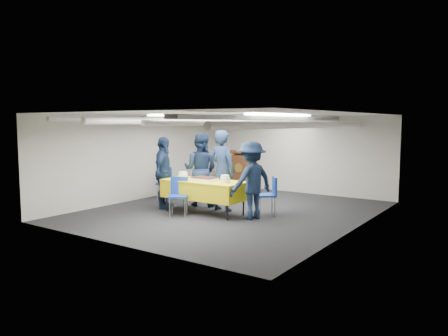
{
  "coord_description": "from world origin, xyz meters",
  "views": [
    {
      "loc": [
        5.71,
        -8.51,
        2.11
      ],
      "look_at": [
        -0.06,
        -0.2,
        1.05
      ],
      "focal_mm": 35.0,
      "sensor_mm": 36.0,
      "label": 1
    }
  ],
  "objects": [
    {
      "name": "ground",
      "position": [
        0.0,
        0.0,
        0.0
      ],
      "size": [
        7.0,
        7.0,
        0.0
      ],
      "primitive_type": "plane",
      "color": "black",
      "rests_on": "ground"
    },
    {
      "name": "podium",
      "position": [
        -1.6,
        3.05,
        0.61
      ],
      "size": [
        0.62,
        0.53,
        1.25
      ],
      "color": "brown",
      "rests_on": "ground"
    },
    {
      "name": "chair_left",
      "position": [
        -2.46,
        0.35,
        0.53
      ],
      "size": [
        0.59,
        0.59,
        0.87
      ],
      "color": "gray",
      "rests_on": "ground"
    },
    {
      "name": "chair_right",
      "position": [
        0.94,
        0.2,
        0.53
      ],
      "size": [
        0.59,
        0.59,
        0.87
      ],
      "color": "gray",
      "rests_on": "ground"
    },
    {
      "name": "room_shell",
      "position": [
        0.09,
        0.41,
        1.81
      ],
      "size": [
        6.0,
        7.0,
        2.3
      ],
      "color": "beige",
      "rests_on": "ground"
    },
    {
      "name": "serving_table",
      "position": [
        -0.38,
        -0.54,
        0.56
      ],
      "size": [
        1.99,
        0.89,
        0.77
      ],
      "color": "black",
      "rests_on": "ground"
    },
    {
      "name": "sailor_c",
      "position": [
        -1.55,
        -0.65,
        0.88
      ],
      "size": [
        0.85,
        1.12,
        1.77
      ],
      "primitive_type": "imported",
      "rotation": [
        0.0,
        0.0,
        2.04
      ],
      "color": "black",
      "rests_on": "ground"
    },
    {
      "name": "sailor_a",
      "position": [
        -0.21,
        -0.05,
        0.97
      ],
      "size": [
        0.75,
        0.53,
        1.94
      ],
      "primitive_type": "imported",
      "rotation": [
        0.0,
        0.0,
        3.05
      ],
      "color": "black",
      "rests_on": "ground"
    },
    {
      "name": "sheet_cake",
      "position": [
        -0.36,
        -0.57,
        0.81
      ],
      "size": [
        0.53,
        0.41,
        0.09
      ],
      "color": "white",
      "rests_on": "serving_table"
    },
    {
      "name": "sailor_d",
      "position": [
        0.82,
        -0.42,
        0.85
      ],
      "size": [
        0.94,
        1.24,
        1.71
      ],
      "primitive_type": "imported",
      "rotation": [
        0.0,
        0.0,
        -1.88
      ],
      "color": "black",
      "rests_on": "ground"
    },
    {
      "name": "sailor_b",
      "position": [
        -1.03,
        0.15,
        0.92
      ],
      "size": [
        1.06,
        0.93,
        1.84
      ],
      "primitive_type": "imported",
      "rotation": [
        0.0,
        0.0,
        3.44
      ],
      "color": "black",
      "rests_on": "ground"
    },
    {
      "name": "plate_stack_right",
      "position": [
        0.24,
        -0.59,
        0.85
      ],
      "size": [
        0.21,
        0.21,
        0.18
      ],
      "color": "white",
      "rests_on": "serving_table"
    },
    {
      "name": "chair_near",
      "position": [
        -0.73,
        -1.04,
        0.53
      ],
      "size": [
        0.58,
        0.58,
        0.87
      ],
      "color": "gray",
      "rests_on": "ground"
    },
    {
      "name": "plate_stack_left",
      "position": [
        -0.98,
        -0.59,
        0.85
      ],
      "size": [
        0.24,
        0.24,
        0.17
      ],
      "color": "white",
      "rests_on": "serving_table"
    }
  ]
}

